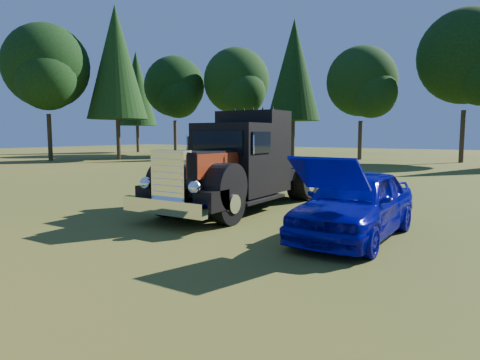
% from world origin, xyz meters
% --- Properties ---
extents(ground, '(120.00, 120.00, 0.00)m').
position_xyz_m(ground, '(0.00, 0.00, 0.00)').
color(ground, '#2E4E16').
rests_on(ground, ground).
extents(treeline, '(72.10, 24.04, 13.84)m').
position_xyz_m(treeline, '(2.76, 27.65, 7.83)').
color(treeline, '#2D2116').
rests_on(treeline, ground).
extents(diamond_t_truck, '(3.37, 7.16, 3.00)m').
position_xyz_m(diamond_t_truck, '(0.42, 2.67, 1.28)').
color(diamond_t_truck, black).
rests_on(diamond_t_truck, ground).
extents(hotrod_coupe, '(1.87, 4.49, 1.89)m').
position_xyz_m(hotrod_coupe, '(4.55, 1.03, 0.76)').
color(hotrod_coupe, '#0908B5').
rests_on(hotrod_coupe, ground).
extents(spectator_near, '(0.47, 0.72, 1.97)m').
position_xyz_m(spectator_near, '(-0.97, 2.40, 0.98)').
color(spectator_near, '#20254C').
rests_on(spectator_near, ground).
extents(spectator_far, '(0.93, 0.99, 1.61)m').
position_xyz_m(spectator_far, '(-1.17, 2.75, 0.81)').
color(spectator_far, '#1B2040').
rests_on(spectator_far, ground).
extents(distant_teal_car, '(4.21, 3.74, 1.38)m').
position_xyz_m(distant_teal_car, '(-11.22, 22.97, 0.69)').
color(distant_teal_car, '#083532').
rests_on(distant_teal_car, ground).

